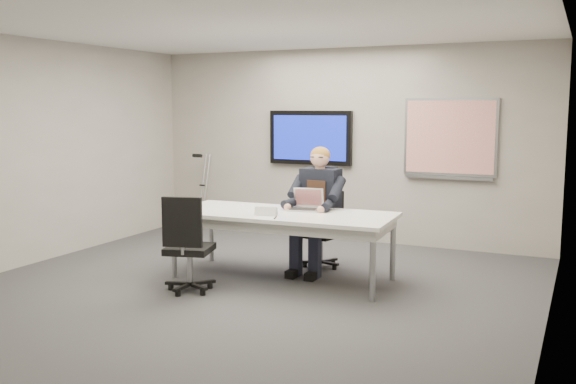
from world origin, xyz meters
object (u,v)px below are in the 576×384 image
at_px(conference_table, 283,220).
at_px(office_chair_far, 323,243).
at_px(laptop, 306,204).
at_px(office_chair_near, 188,262).
at_px(seated_person, 314,222).

xyz_separation_m(conference_table, office_chair_far, (0.20, 0.72, -0.39)).
bearing_deg(laptop, office_chair_far, 71.26).
distance_m(office_chair_near, seated_person, 1.65).
relative_size(office_chair_near, seated_person, 0.70).
bearing_deg(seated_person, office_chair_far, 91.65).
height_order(office_chair_far, seated_person, seated_person).
relative_size(conference_table, seated_person, 1.72).
distance_m(seated_person, laptop, 0.31).
xyz_separation_m(office_chair_far, laptop, (-0.04, -0.45, 0.54)).
bearing_deg(conference_table, laptop, 56.89).
height_order(office_chair_far, office_chair_near, office_chair_near).
height_order(seated_person, laptop, seated_person).
height_order(office_chair_near, seated_person, seated_person).
height_order(conference_table, seated_person, seated_person).
bearing_deg(office_chair_near, office_chair_far, -133.54).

